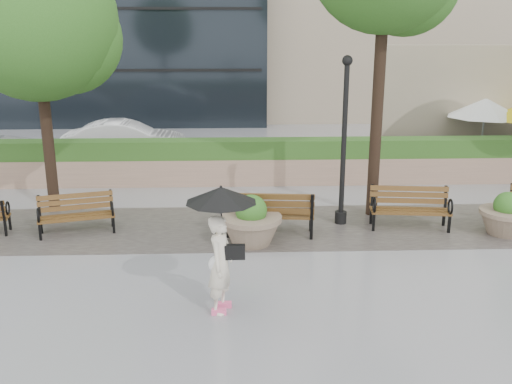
{
  "coord_description": "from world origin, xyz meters",
  "views": [
    {
      "loc": [
        -0.53,
        -9.75,
        4.53
      ],
      "look_at": [
        -0.08,
        2.19,
        1.1
      ],
      "focal_mm": 40.0,
      "sensor_mm": 36.0,
      "label": 1
    }
  ],
  "objects_px": {
    "lamppost": "(343,153)",
    "pedestrian": "(221,237)",
    "planter_left": "(251,225)",
    "planter_right": "(506,218)",
    "bench_2": "(270,222)",
    "car_right": "(126,141)",
    "bench_1": "(77,222)",
    "bench_3": "(409,217)"
  },
  "relations": [
    {
      "from": "lamppost",
      "to": "bench_1",
      "type": "bearing_deg",
      "value": -175.6
    },
    {
      "from": "bench_3",
      "to": "car_right",
      "type": "height_order",
      "value": "car_right"
    },
    {
      "from": "bench_3",
      "to": "car_right",
      "type": "relative_size",
      "value": 0.44
    },
    {
      "from": "bench_3",
      "to": "lamppost",
      "type": "bearing_deg",
      "value": 171.22
    },
    {
      "from": "lamppost",
      "to": "car_right",
      "type": "height_order",
      "value": "lamppost"
    },
    {
      "from": "bench_3",
      "to": "planter_right",
      "type": "xyz_separation_m",
      "value": [
        2.08,
        -0.47,
        0.1
      ]
    },
    {
      "from": "planter_right",
      "to": "lamppost",
      "type": "bearing_deg",
      "value": 166.2
    },
    {
      "from": "pedestrian",
      "to": "car_right",
      "type": "bearing_deg",
      "value": 37.0
    },
    {
      "from": "bench_1",
      "to": "bench_2",
      "type": "height_order",
      "value": "bench_2"
    },
    {
      "from": "lamppost",
      "to": "planter_right",
      "type": "bearing_deg",
      "value": -13.8
    },
    {
      "from": "car_right",
      "to": "bench_2",
      "type": "bearing_deg",
      "value": -153.09
    },
    {
      "from": "bench_1",
      "to": "planter_left",
      "type": "height_order",
      "value": "planter_left"
    },
    {
      "from": "bench_1",
      "to": "planter_right",
      "type": "relative_size",
      "value": 1.5
    },
    {
      "from": "bench_1",
      "to": "planter_right",
      "type": "xyz_separation_m",
      "value": [
        9.78,
        -0.41,
        0.12
      ]
    },
    {
      "from": "bench_2",
      "to": "lamppost",
      "type": "xyz_separation_m",
      "value": [
        1.75,
        0.72,
        1.43
      ]
    },
    {
      "from": "planter_left",
      "to": "lamppost",
      "type": "distance_m",
      "value": 2.87
    },
    {
      "from": "planter_left",
      "to": "lamppost",
      "type": "relative_size",
      "value": 0.34
    },
    {
      "from": "planter_left",
      "to": "bench_3",
      "type": "bearing_deg",
      "value": 13.14
    },
    {
      "from": "car_right",
      "to": "lamppost",
      "type": "bearing_deg",
      "value": -141.83
    },
    {
      "from": "bench_2",
      "to": "car_right",
      "type": "xyz_separation_m",
      "value": [
        -4.64,
        7.88,
        0.39
      ]
    },
    {
      "from": "bench_1",
      "to": "planter_right",
      "type": "height_order",
      "value": "planter_right"
    },
    {
      "from": "planter_right",
      "to": "pedestrian",
      "type": "bearing_deg",
      "value": -151.91
    },
    {
      "from": "bench_1",
      "to": "lamppost",
      "type": "bearing_deg",
      "value": -10.64
    },
    {
      "from": "bench_1",
      "to": "car_right",
      "type": "relative_size",
      "value": 0.42
    },
    {
      "from": "lamppost",
      "to": "pedestrian",
      "type": "bearing_deg",
      "value": -122.81
    },
    {
      "from": "bench_1",
      "to": "car_right",
      "type": "height_order",
      "value": "car_right"
    },
    {
      "from": "planter_left",
      "to": "car_right",
      "type": "height_order",
      "value": "car_right"
    },
    {
      "from": "bench_2",
      "to": "pedestrian",
      "type": "relative_size",
      "value": 0.96
    },
    {
      "from": "bench_1",
      "to": "car_right",
      "type": "distance_m",
      "value": 7.65
    },
    {
      "from": "planter_left",
      "to": "planter_right",
      "type": "relative_size",
      "value": 1.12
    },
    {
      "from": "bench_1",
      "to": "bench_3",
      "type": "xyz_separation_m",
      "value": [
        7.7,
        0.05,
        0.02
      ]
    },
    {
      "from": "planter_left",
      "to": "car_right",
      "type": "xyz_separation_m",
      "value": [
        -4.19,
        8.46,
        0.27
      ]
    },
    {
      "from": "planter_right",
      "to": "pedestrian",
      "type": "distance_m",
      "value": 7.3
    },
    {
      "from": "bench_2",
      "to": "car_right",
      "type": "relative_size",
      "value": 0.47
    },
    {
      "from": "bench_3",
      "to": "pedestrian",
      "type": "height_order",
      "value": "pedestrian"
    },
    {
      "from": "car_right",
      "to": "pedestrian",
      "type": "height_order",
      "value": "pedestrian"
    },
    {
      "from": "planter_right",
      "to": "bench_3",
      "type": "bearing_deg",
      "value": 167.32
    },
    {
      "from": "planter_left",
      "to": "pedestrian",
      "type": "xyz_separation_m",
      "value": [
        -0.57,
        -3.0,
        0.86
      ]
    },
    {
      "from": "planter_left",
      "to": "planter_right",
      "type": "bearing_deg",
      "value": 3.99
    },
    {
      "from": "bench_2",
      "to": "planter_left",
      "type": "relative_size",
      "value": 1.52
    },
    {
      "from": "bench_2",
      "to": "planter_left",
      "type": "bearing_deg",
      "value": 57.83
    },
    {
      "from": "bench_2",
      "to": "car_right",
      "type": "bearing_deg",
      "value": -53.83
    }
  ]
}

